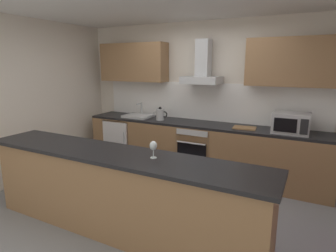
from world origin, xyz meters
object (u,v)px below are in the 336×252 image
at_px(chopping_board, 244,128).
at_px(kettle, 160,114).
at_px(range_hood, 203,70).
at_px(refrigerator, 124,139).
at_px(microwave, 291,123).
at_px(wine_glass, 153,146).
at_px(sink, 138,116).
at_px(oven, 198,148).

bearing_deg(chopping_board, kettle, -179.62).
bearing_deg(chopping_board, range_hood, 168.83).
xyz_separation_m(range_hood, chopping_board, (0.78, -0.15, -0.88)).
height_order(refrigerator, kettle, kettle).
relative_size(microwave, range_hood, 0.69).
xyz_separation_m(wine_glass, chopping_board, (0.48, 1.99, -0.16)).
bearing_deg(sink, kettle, -5.09).
height_order(oven, microwave, microwave).
relative_size(kettle, chopping_board, 0.85).
bearing_deg(refrigerator, chopping_board, -0.51).
height_order(range_hood, wine_glass, range_hood).
bearing_deg(sink, refrigerator, -177.68).
bearing_deg(chopping_board, refrigerator, 179.49).
height_order(range_hood, chopping_board, range_hood).
bearing_deg(wine_glass, refrigerator, 132.76).
height_order(oven, chopping_board, chopping_board).
xyz_separation_m(oven, microwave, (1.43, -0.03, 0.59)).
xyz_separation_m(microwave, wine_glass, (-1.13, -1.99, 0.02)).
bearing_deg(microwave, range_hood, 173.73).
bearing_deg(oven, kettle, -177.32).
xyz_separation_m(sink, chopping_board, (2.00, -0.03, -0.02)).
height_order(oven, wine_glass, wine_glass).
bearing_deg(kettle, wine_glass, -62.74).
relative_size(sink, kettle, 1.73).
bearing_deg(chopping_board, oven, 178.25).
height_order(refrigerator, sink, sink).
height_order(kettle, range_hood, range_hood).
height_order(sink, kettle, sink).
bearing_deg(range_hood, kettle, -167.22).
distance_m(range_hood, wine_glass, 2.28).
distance_m(refrigerator, wine_glass, 2.82).
xyz_separation_m(range_hood, wine_glass, (0.30, -2.14, -0.72)).
height_order(wine_glass, chopping_board, wine_glass).
relative_size(microwave, sink, 1.00).
bearing_deg(refrigerator, oven, 0.10).
relative_size(microwave, kettle, 1.73).
bearing_deg(sink, microwave, -0.84).
relative_size(refrigerator, microwave, 1.70).
bearing_deg(microwave, sink, 179.16).
bearing_deg(kettle, sink, 174.91).
relative_size(sink, wine_glass, 2.81).
bearing_deg(sink, chopping_board, -0.99).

